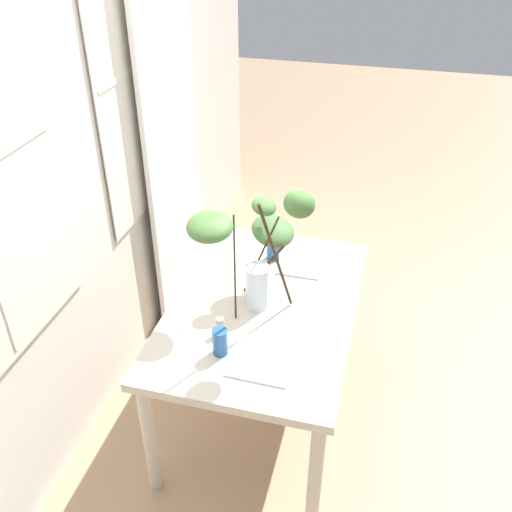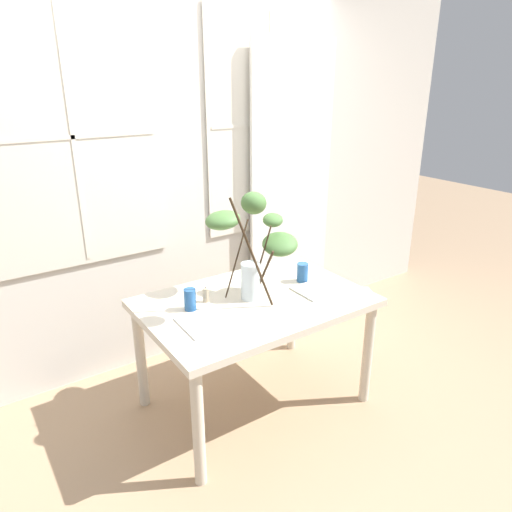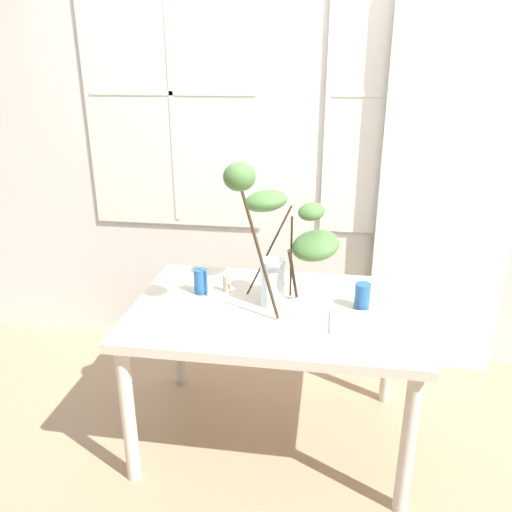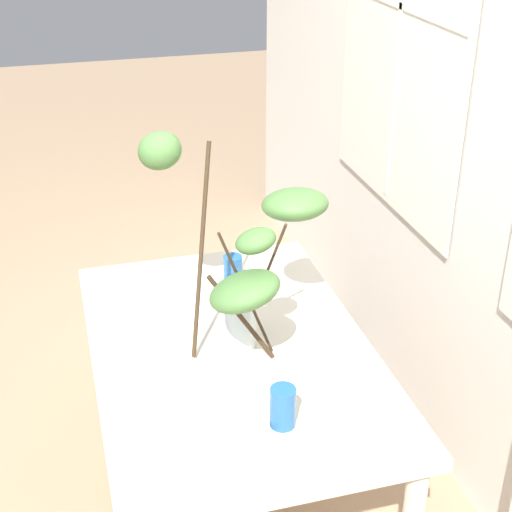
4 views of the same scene
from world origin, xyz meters
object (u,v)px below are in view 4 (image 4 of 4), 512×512
object	(u,v)px
drinking_glass_blue_left	(233,272)
drinking_glass_blue_right	(283,407)
vase_with_branches	(247,253)
dining_table	(232,369)
pillar_candle	(252,291)
plate_square_right	(225,427)
plate_square_left	(182,292)

from	to	relation	value
drinking_glass_blue_left	drinking_glass_blue_right	bearing A→B (deg)	-3.78
vase_with_branches	drinking_glass_blue_right	bearing A→B (deg)	-0.40
dining_table	drinking_glass_blue_left	world-z (taller)	drinking_glass_blue_left
pillar_candle	plate_square_right	bearing A→B (deg)	-21.54
vase_with_branches	plate_square_right	size ratio (longest dim) A/B	3.13
dining_table	pillar_candle	distance (m)	0.31
pillar_candle	drinking_glass_blue_right	bearing A→B (deg)	-7.75
dining_table	drinking_glass_blue_right	world-z (taller)	drinking_glass_blue_right
dining_table	plate_square_right	xyz separation A→B (m)	(0.37, -0.11, 0.09)
vase_with_branches	plate_square_left	world-z (taller)	vase_with_branches
drinking_glass_blue_left	pillar_candle	bearing A→B (deg)	17.45
dining_table	drinking_glass_blue_left	distance (m)	0.41
drinking_glass_blue_right	plate_square_right	world-z (taller)	drinking_glass_blue_right
plate_square_left	plate_square_right	distance (m)	0.74
drinking_glass_blue_right	plate_square_left	distance (m)	0.79
drinking_glass_blue_left	plate_square_right	xyz separation A→B (m)	(0.74, -0.21, -0.06)
vase_with_branches	dining_table	bearing A→B (deg)	-111.15
vase_with_branches	drinking_glass_blue_right	distance (m)	0.47
drinking_glass_blue_right	pillar_candle	bearing A→B (deg)	172.25
vase_with_branches	plate_square_left	bearing A→B (deg)	-160.17
drinking_glass_blue_right	plate_square_left	xyz separation A→B (m)	(-0.77, -0.14, -0.06)
drinking_glass_blue_right	dining_table	bearing A→B (deg)	-173.17
plate_square_left	vase_with_branches	bearing A→B (deg)	19.83
plate_square_left	pillar_candle	distance (m)	0.26
drinking_glass_blue_left	pillar_candle	world-z (taller)	drinking_glass_blue_left
drinking_glass_blue_right	pillar_candle	world-z (taller)	drinking_glass_blue_right
dining_table	drinking_glass_blue_right	distance (m)	0.43
vase_with_branches	pillar_candle	xyz separation A→B (m)	(-0.27, 0.09, -0.30)
dining_table	plate_square_right	size ratio (longest dim) A/B	5.74
drinking_glass_blue_right	plate_square_right	xyz separation A→B (m)	(-0.03, -0.16, -0.06)
drinking_glass_blue_left	pillar_candle	distance (m)	0.13
dining_table	plate_square_left	distance (m)	0.39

